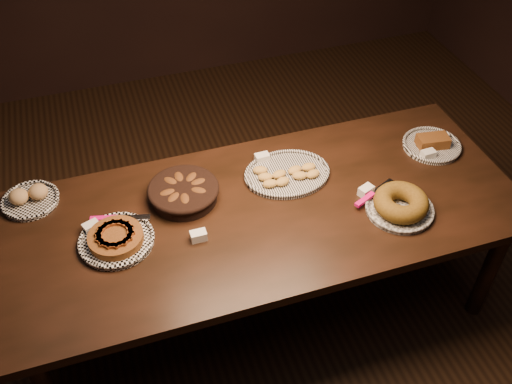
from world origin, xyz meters
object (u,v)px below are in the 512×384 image
object	(u,v)px
buffet_table	(264,220)
madeleine_platter	(287,174)
bundt_cake_plate	(400,204)
apple_tart_plate	(116,239)

from	to	relation	value
buffet_table	madeleine_platter	world-z (taller)	madeleine_platter
buffet_table	madeleine_platter	bearing A→B (deg)	45.70
madeleine_platter	bundt_cake_plate	distance (m)	0.56
buffet_table	bundt_cake_plate	size ratio (longest dim) A/B	6.87
apple_tart_plate	bundt_cake_plate	size ratio (longest dim) A/B	0.95
buffet_table	apple_tart_plate	bearing A→B (deg)	179.43
bundt_cake_plate	madeleine_platter	bearing A→B (deg)	137.67
madeleine_platter	buffet_table	bearing A→B (deg)	-144.03
apple_tart_plate	buffet_table	bearing A→B (deg)	14.60
bundt_cake_plate	buffet_table	bearing A→B (deg)	161.67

